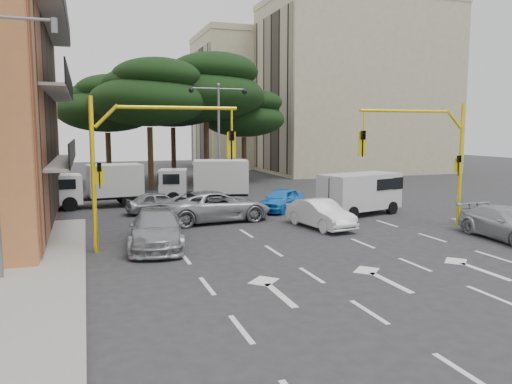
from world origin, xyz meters
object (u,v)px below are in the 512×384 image
signal_mast_right (431,148)px  box_truck_a (99,186)px  car_blue_compact (281,200)px  van_white (360,194)px  car_silver_parked (507,224)px  signal_mast_left (141,152)px  street_lamp_center (219,120)px  car_silver_cross_b (159,203)px  box_truck_b (205,182)px  car_white_hatch (320,214)px  car_silver_cross_a (216,206)px  car_silver_wagon (157,229)px

signal_mast_right → box_truck_a: bearing=141.2°
car_blue_compact → van_white: bearing=13.4°
car_silver_parked → signal_mast_left: bearing=171.0°
car_blue_compact → street_lamp_center: bearing=153.4°
signal_mast_left → car_silver_cross_b: signal_mast_left is taller
street_lamp_center → box_truck_b: (-1.67, -2.70, -4.02)m
signal_mast_right → car_silver_parked: bearing=-65.6°
street_lamp_center → car_white_hatch: street_lamp_center is taller
car_white_hatch → box_truck_a: size_ratio=0.78×
street_lamp_center → car_silver_cross_a: size_ratio=1.35×
street_lamp_center → box_truck_b: 5.12m
car_blue_compact → signal_mast_right: bearing=-7.1°
box_truck_b → box_truck_a: bearing=96.8°
car_silver_wagon → signal_mast_right: bearing=7.2°
street_lamp_center → box_truck_a: (-8.14, -2.00, -4.12)m
signal_mast_left → car_blue_compact: signal_mast_left is taller
signal_mast_left → car_blue_compact: 11.65m
street_lamp_center → car_silver_parked: 19.80m
car_white_hatch → box_truck_a: box_truck_a is taller
car_silver_cross_b → van_white: bearing=-116.1°
car_blue_compact → car_silver_parked: size_ratio=0.81×
car_silver_cross_a → car_silver_parked: (10.84, -8.34, -0.10)m
signal_mast_right → car_silver_parked: signal_mast_right is taller
signal_mast_left → car_silver_wagon: 3.19m
box_truck_b → street_lamp_center: bearing=-18.7°
street_lamp_center → car_silver_parked: street_lamp_center is taller
car_silver_cross_b → van_white: van_white is taller
van_white → signal_mast_right: bearing=-1.2°
car_silver_parked → box_truck_a: (-16.46, 15.34, 0.61)m
signal_mast_left → car_silver_cross_b: 9.14m
car_silver_cross_a → signal_mast_left: bearing=133.5°
street_lamp_center → car_silver_cross_a: bearing=-105.7°
van_white → car_silver_cross_a: bearing=-110.0°
box_truck_a → car_silver_cross_b: bearing=-145.8°
signal_mast_left → box_truck_a: 12.35m
signal_mast_right → street_lamp_center: (-6.80, 14.01, 1.54)m
car_silver_wagon → box_truck_b: box_truck_b is taller
street_lamp_center → box_truck_b: size_ratio=1.36×
car_white_hatch → van_white: bearing=26.8°
signal_mast_left → car_silver_wagon: bearing=19.8°
signal_mast_right → signal_mast_left: (-13.61, 0.00, 0.00)m
street_lamp_center → car_silver_wagon: street_lamp_center is taller
box_truck_b → van_white: bearing=-120.3°
car_silver_cross_a → box_truck_b: 6.39m
street_lamp_center → car_silver_parked: (8.32, -17.34, -4.73)m
signal_mast_left → car_white_hatch: (8.62, 1.66, -3.20)m
car_silver_cross_a → car_white_hatch: bearing=-133.6°
car_silver_cross_b → car_silver_parked: car_silver_parked is taller
car_silver_cross_b → car_white_hatch: bearing=-140.5°
signal_mast_right → car_white_hatch: size_ratio=1.45×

